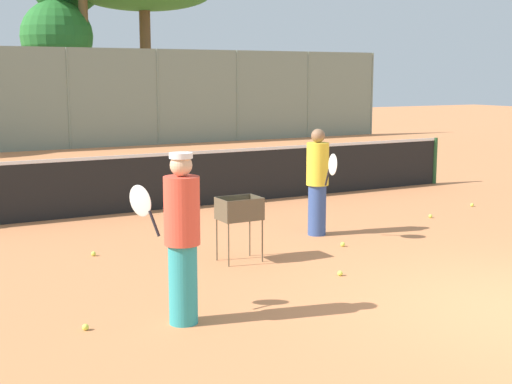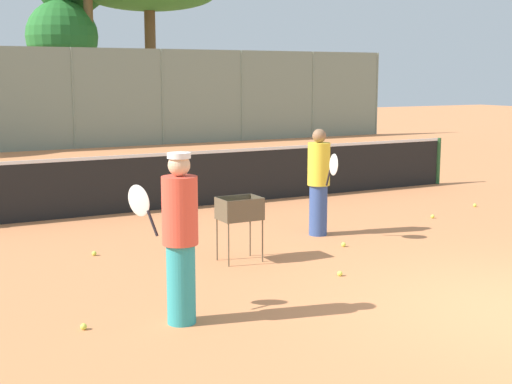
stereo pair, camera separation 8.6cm
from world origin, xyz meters
The scene contains 13 objects.
tennis_net centered at (0.00, 7.46, 0.56)m, with size 10.97×0.10×1.07m.
back_fence centered at (0.00, 19.42, 1.71)m, with size 25.85×0.08×3.43m.
tree_4 centered at (0.87, 24.30, 3.99)m, with size 2.85×2.85×5.46m.
player_white_outfit centered at (-3.43, 1.51, 0.91)m, with size 0.55×0.83×1.75m.
player_red_cap centered at (0.02, 4.24, 0.87)m, with size 0.35×0.90×1.68m.
ball_cart centered at (-1.79, 3.39, 0.66)m, with size 0.56×0.41×0.88m.
tennis_ball_0 centered at (-1.02, 2.15, 0.03)m, with size 0.07×0.07×0.07m, color #D1E54C.
tennis_ball_1 centered at (-3.46, 4.63, 0.03)m, with size 0.07×0.07×0.07m, color #D1E54C.
tennis_ball_2 centered at (-0.07, 3.41, 0.03)m, with size 0.07×0.07×0.07m, color #D1E54C.
tennis_ball_3 centered at (2.54, 4.41, 0.03)m, with size 0.07×0.07×0.07m, color #D1E54C.
tennis_ball_4 centered at (-2.04, 5.34, 0.03)m, with size 0.07×0.07×0.07m, color #D1E54C.
tennis_ball_5 centered at (4.01, 4.86, 0.03)m, with size 0.07×0.07×0.07m, color #D1E54C.
tennis_ball_6 centered at (-4.37, 1.78, 0.03)m, with size 0.07×0.07×0.07m, color #D1E54C.
Camera 2 is at (-6.06, -5.00, 2.50)m, focal length 50.00 mm.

